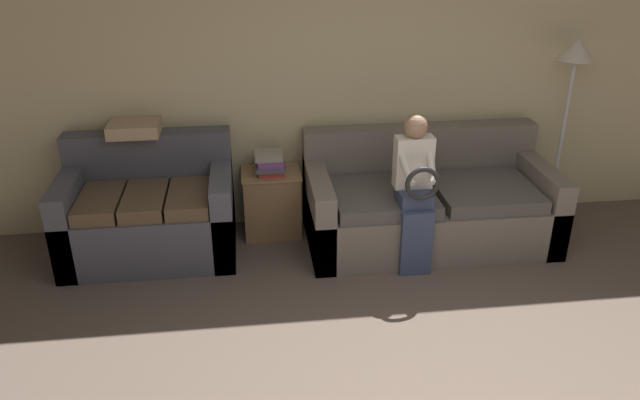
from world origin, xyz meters
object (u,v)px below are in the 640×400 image
object	(u,v)px
child_left_seated	(415,187)
throw_pillow	(135,127)
floor_lamp	(573,74)
couch_side	(150,213)
book_stack	(270,163)
side_shelf	(272,202)
couch_main	(427,204)

from	to	relation	value
child_left_seated	throw_pillow	xyz separation A→B (m)	(-2.10, 0.76, 0.30)
child_left_seated	floor_lamp	xyz separation A→B (m)	(1.43, 0.62, 0.65)
child_left_seated	throw_pillow	bearing A→B (deg)	160.11
couch_side	child_left_seated	distance (m)	2.10
child_left_seated	book_stack	size ratio (longest dim) A/B	3.87
floor_lamp	throw_pillow	distance (m)	3.55
book_stack	throw_pillow	bearing A→B (deg)	175.14
book_stack	floor_lamp	size ratio (longest dim) A/B	0.19
child_left_seated	throw_pillow	size ratio (longest dim) A/B	3.03
floor_lamp	throw_pillow	size ratio (longest dim) A/B	4.07
side_shelf	couch_main	bearing A→B (deg)	-11.34
couch_main	side_shelf	distance (m)	1.30
child_left_seated	floor_lamp	bearing A→B (deg)	23.22
couch_side	book_stack	distance (m)	1.04
couch_side	throw_pillow	distance (m)	0.70
couch_main	child_left_seated	size ratio (longest dim) A/B	1.67
child_left_seated	side_shelf	xyz separation A→B (m)	(-1.04, 0.67, -0.38)
couch_main	child_left_seated	distance (m)	0.59
floor_lamp	couch_main	bearing A→B (deg)	-170.36
floor_lamp	throw_pillow	bearing A→B (deg)	177.68
couch_main	throw_pillow	xyz separation A→B (m)	(-2.34, 0.35, 0.66)
side_shelf	throw_pillow	bearing A→B (deg)	175.14
child_left_seated	side_shelf	bearing A→B (deg)	147.22
couch_side	side_shelf	world-z (taller)	couch_side
side_shelf	throw_pillow	xyz separation A→B (m)	(-1.06, 0.09, 0.68)
couch_main	side_shelf	xyz separation A→B (m)	(-1.28, 0.26, -0.02)
book_stack	throw_pillow	xyz separation A→B (m)	(-1.06, 0.09, 0.32)
side_shelf	throw_pillow	world-z (taller)	throw_pillow
couch_side	book_stack	bearing A→B (deg)	11.54
floor_lamp	book_stack	bearing A→B (deg)	178.76
couch_main	throw_pillow	bearing A→B (deg)	171.57
couch_main	side_shelf	size ratio (longest dim) A/B	3.56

